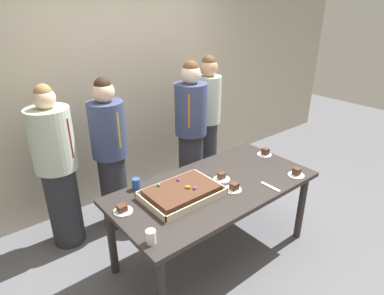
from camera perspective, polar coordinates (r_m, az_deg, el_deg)
The scene contains 16 objects.
ground_plane at distance 3.38m, azimuth 3.53°, elevation -17.59°, with size 12.00×12.00×0.00m, color #5B5B60.
interior_back_panel at distance 3.91m, azimuth -12.33°, elevation 12.64°, with size 8.00×0.12×3.00m, color #B2A893.
party_table at distance 2.97m, azimuth 3.86°, elevation -7.91°, with size 1.85×0.91×0.76m.
sheet_cake at distance 2.75m, azimuth -1.75°, elevation -7.75°, with size 0.64×0.44×0.11m.
plated_slice_near_left at distance 3.01m, azimuth 5.15°, elevation -5.20°, with size 0.15×0.15×0.07m.
plated_slice_near_right at distance 2.86m, azimuth 7.19°, elevation -6.94°, with size 0.15×0.15×0.07m.
plated_slice_far_left at distance 2.63m, azimuth -11.92°, elevation -10.46°, with size 0.15×0.15×0.06m.
plated_slice_far_right at distance 3.21m, azimuth 17.59°, elevation -4.29°, with size 0.15×0.15×0.08m.
plated_slice_center_front at distance 3.54m, azimuth 12.48°, elevation -0.92°, with size 0.15×0.15×0.08m.
drink_cup_nearest at distance 2.88m, azimuth -9.62°, elevation -6.23°, with size 0.07×0.07×0.10m, color #2D5199.
drink_cup_middle at distance 2.29m, azimuth -7.11°, elevation -15.07°, with size 0.07×0.07×0.10m, color white.
cake_server_utensil at distance 2.97m, azimuth 13.39°, elevation -6.61°, with size 0.03×0.20×0.01m, color silver.
person_serving_front at distance 3.41m, azimuth -13.94°, elevation -1.12°, with size 0.35×0.35×1.61m.
person_green_shirt_behind at distance 3.66m, azimuth -0.20°, elevation 2.24°, with size 0.35×0.35×1.69m.
person_striped_tie_right at distance 4.07m, azimuth 2.72°, elevation 4.62°, with size 0.31×0.31×1.67m.
person_far_right_suit at distance 3.30m, azimuth -22.25°, elevation -3.37°, with size 0.38×0.38×1.61m.
Camera 1 is at (-1.74, -1.82, 2.25)m, focal length 30.85 mm.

